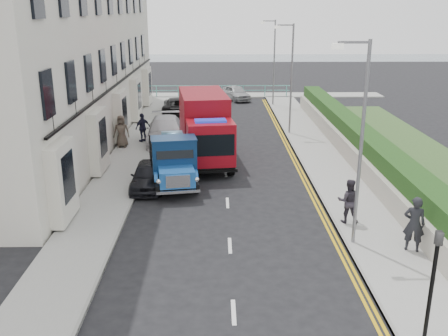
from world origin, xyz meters
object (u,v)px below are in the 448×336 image
red_lorry (205,126)px  bedford_lorry (174,165)px  lamp_near (358,134)px  lamp_mid (290,73)px  parked_car_front (148,175)px  pedestrian_east_near (414,224)px  lamp_far (273,58)px

red_lorry → bedford_lorry: bearing=-113.8°
lamp_near → red_lorry: size_ratio=0.99×
red_lorry → lamp_mid: bearing=39.9°
parked_car_front → pedestrian_east_near: size_ratio=1.86×
lamp_far → pedestrian_east_near: 26.88m
lamp_far → bedford_lorry: 21.29m
lamp_far → red_lorry: lamp_far is taller
lamp_mid → bedford_lorry: size_ratio=1.34×
lamp_mid → lamp_far: size_ratio=1.00×
lamp_near → parked_car_front: 10.34m
lamp_mid → parked_car_front: (-7.78, -10.09, -3.39)m
lamp_near → pedestrian_east_near: (1.92, -0.65, -2.92)m
lamp_far → pedestrian_east_near: bearing=-85.9°
lamp_far → parked_car_front: size_ratio=1.96×
bedford_lorry → pedestrian_east_near: size_ratio=2.72×
lamp_mid → parked_car_front: bearing=-127.6°
lamp_near → parked_car_front: (-7.78, 5.91, -3.39)m
bedford_lorry → parked_car_front: (-1.20, -0.05, -0.48)m
lamp_far → bedford_lorry: lamp_far is taller
red_lorry → pedestrian_east_near: red_lorry is taller
lamp_mid → pedestrian_east_near: size_ratio=3.64×
lamp_near → red_lorry: lamp_near is taller
red_lorry → parked_car_front: bearing=-126.8°
bedford_lorry → red_lorry: 4.64m
lamp_far → pedestrian_east_near: size_ratio=3.64×
pedestrian_east_near → red_lorry: bearing=-37.6°
lamp_far → bedford_lorry: (-6.58, -20.04, -2.91)m
lamp_near → red_lorry: bearing=117.0°
lamp_near → pedestrian_east_near: lamp_near is taller
lamp_near → bedford_lorry: 9.33m
lamp_mid → lamp_near: bearing=-90.0°
lamp_far → parked_car_front: (-7.78, -20.09, -3.39)m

